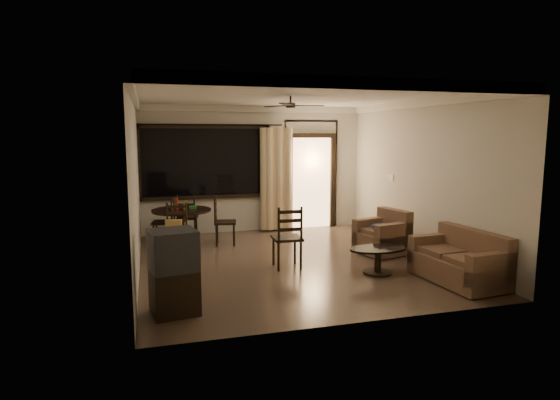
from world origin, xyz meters
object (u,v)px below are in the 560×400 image
object	(u,v)px
dining_table	(182,217)
side_chair	(287,249)
dining_chair_north	(187,225)
coffee_table	(378,256)
tv_cabinet	(174,272)
armchair	(384,236)
dining_chair_south	(176,240)
sofa	(461,262)
dining_chair_west	(164,231)
dining_chair_east	(225,231)

from	to	relation	value
dining_table	side_chair	distance (m)	2.58
dining_chair_north	coffee_table	xyz separation A→B (m)	(2.68, -3.33, -0.01)
tv_cabinet	armchair	bearing A→B (deg)	16.42
dining_table	coffee_table	xyz separation A→B (m)	(2.83, -2.75, -0.29)
dining_chair_south	sofa	size ratio (longest dim) A/B	0.64
dining_chair_west	side_chair	world-z (taller)	side_chair
dining_table	sofa	bearing A→B (deg)	-42.36
armchair	coffee_table	size ratio (longest dim) A/B	1.00
dining_table	dining_chair_east	bearing A→B (deg)	-11.21
dining_chair_south	side_chair	world-z (taller)	side_chair
dining_table	dining_chair_north	size ratio (longest dim) A/B	1.21
sofa	coffee_table	xyz separation A→B (m)	(-0.98, 0.72, -0.03)
dining_chair_west	dining_chair_south	size ratio (longest dim) A/B	1.00
dining_chair_south	coffee_table	distance (m)	3.55
dining_chair_west	dining_table	bearing A→B (deg)	75.48
dining_chair_south	armchair	bearing A→B (deg)	-1.14
dining_chair_east	coffee_table	distance (m)	3.28
dining_chair_south	dining_chair_north	world-z (taller)	same
dining_chair_north	side_chair	distance (m)	2.98
dining_chair_north	tv_cabinet	distance (m)	4.19
dining_chair_south	armchair	xyz separation A→B (m)	(3.69, -0.80, 0.02)
dining_chair_east	dining_chair_south	xyz separation A→B (m)	(-0.99, -0.68, 0.02)
dining_chair_west	coffee_table	size ratio (longest dim) A/B	1.01
dining_chair_south	dining_chair_north	size ratio (longest dim) A/B	1.00
tv_cabinet	coffee_table	world-z (taller)	tv_cabinet
dining_table	sofa	distance (m)	5.16
dining_chair_north	coffee_table	distance (m)	4.27
dining_chair_east	dining_chair_north	xyz separation A→B (m)	(-0.67, 0.74, 0.00)
armchair	side_chair	distance (m)	2.02
tv_cabinet	coffee_table	xyz separation A→B (m)	(3.18, 0.82, -0.25)
dining_chair_east	sofa	world-z (taller)	dining_chair_east
dining_table	dining_chair_west	world-z (taller)	dining_chair_west
armchair	side_chair	world-z (taller)	side_chair
dining_chair_west	dining_chair_south	xyz separation A→B (m)	(0.17, -1.00, 0.02)
dining_chair_north	side_chair	world-z (taller)	side_chair
armchair	coffee_table	distance (m)	1.30
dining_chair_south	sofa	xyz separation A→B (m)	(3.97, -2.63, -0.00)
dining_chair_east	coffee_table	size ratio (longest dim) A/B	1.01
dining_chair_west	dining_chair_east	bearing A→B (deg)	85.49
coffee_table	sofa	bearing A→B (deg)	-36.52
dining_table	dining_chair_west	size ratio (longest dim) A/B	1.21
dining_chair_east	side_chair	bearing A→B (deg)	-147.76
dining_table	dining_chair_east	xyz separation A→B (m)	(0.82, -0.16, -0.29)
tv_cabinet	side_chair	distance (m)	2.44
dining_chair_west	sofa	world-z (taller)	dining_chair_west
dining_table	dining_chair_west	bearing A→B (deg)	154.35
dining_chair_west	armchair	world-z (taller)	dining_chair_west
tv_cabinet	dining_chair_north	bearing A→B (deg)	73.12
dining_chair_west	dining_chair_south	distance (m)	1.02
dining_chair_west	tv_cabinet	xyz separation A→B (m)	(-0.01, -3.73, 0.24)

